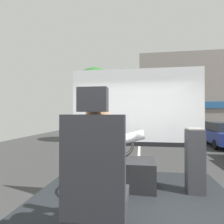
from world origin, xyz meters
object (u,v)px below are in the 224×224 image
at_px(parked_car_blue, 224,134).
at_px(parked_car_green, 194,127).
at_px(parked_car_red, 181,124).
at_px(driver_seat, 96,184).
at_px(fare_box, 195,160).
at_px(steering_console, 117,172).
at_px(bus_driver, 100,159).

height_order(parked_car_blue, parked_car_green, parked_car_blue).
bearing_deg(parked_car_red, parked_car_blue, -90.51).
height_order(driver_seat, fare_box, driver_seat).
distance_m(steering_console, fare_box, 1.10).
bearing_deg(steering_console, parked_car_red, 76.25).
bearing_deg(bus_driver, driver_seat, -90.00).
height_order(parked_car_green, parked_car_red, parked_car_green).
xyz_separation_m(fare_box, parked_car_blue, (3.93, 8.90, -0.50)).
xyz_separation_m(driver_seat, fare_box, (1.08, 1.29, -0.09)).
bearing_deg(parked_car_green, bus_driver, -107.01).
xyz_separation_m(steering_console, parked_car_red, (5.12, 20.92, -0.36)).
height_order(driver_seat, parked_car_green, driver_seat).
height_order(bus_driver, parked_car_green, bus_driver).
height_order(driver_seat, parked_car_blue, driver_seat).
height_order(fare_box, parked_car_red, fare_box).
relative_size(steering_console, parked_car_blue, 0.25).
bearing_deg(fare_box, parked_car_red, 79.09).
relative_size(bus_driver, parked_car_red, 0.18).
bearing_deg(parked_car_red, driver_seat, -102.96).
distance_m(parked_car_green, parked_car_red, 5.43).
bearing_deg(bus_driver, parked_car_red, 76.97).
height_order(fare_box, parked_car_blue, fare_box).
xyz_separation_m(driver_seat, parked_car_blue, (5.01, 10.19, -0.59)).
distance_m(parked_car_blue, parked_car_green, 6.63).
bearing_deg(parked_car_green, parked_car_red, 89.86).
bearing_deg(fare_box, driver_seat, -129.96).
distance_m(steering_console, parked_car_green, 16.31).
xyz_separation_m(parked_car_blue, parked_car_green, (0.10, 6.63, -0.08)).
relative_size(parked_car_blue, parked_car_red, 1.00).
xyz_separation_m(driver_seat, steering_console, (0.00, 1.32, -0.31)).
bearing_deg(parked_car_green, steering_console, -108.24).
distance_m(bus_driver, parked_car_blue, 11.26).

